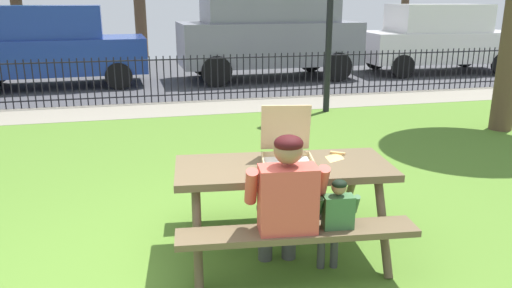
% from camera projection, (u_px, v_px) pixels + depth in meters
% --- Properties ---
extents(ground, '(28.00, 11.07, 0.02)m').
position_uv_depth(ground, '(163.00, 208.00, 5.21)').
color(ground, '#527B2A').
extents(cobblestone_walkway, '(28.00, 1.40, 0.01)m').
position_uv_depth(cobblestone_walkway, '(149.00, 110.00, 9.72)').
color(cobblestone_walkway, gray).
extents(street_asphalt, '(28.00, 7.58, 0.01)m').
position_uv_depth(street_asphalt, '(145.00, 76.00, 13.91)').
color(street_asphalt, '#424247').
extents(picnic_table_foreground, '(1.94, 1.66, 0.79)m').
position_uv_depth(picnic_table_foreground, '(283.00, 184.00, 4.19)').
color(picnic_table_foreground, brown).
rests_on(picnic_table_foreground, ground).
extents(pizza_box_open, '(0.51, 0.56, 0.47)m').
position_uv_depth(pizza_box_open, '(287.00, 149.00, 4.18)').
color(pizza_box_open, tan).
rests_on(pizza_box_open, picnic_table_foreground).
extents(pizza_slice_on_table, '(0.24, 0.26, 0.02)m').
position_uv_depth(pizza_slice_on_table, '(335.00, 156.00, 4.34)').
color(pizza_slice_on_table, '#F9D06C').
rests_on(pizza_slice_on_table, picnic_table_foreground).
extents(adult_at_table, '(0.63, 0.62, 1.19)m').
position_uv_depth(adult_at_table, '(285.00, 201.00, 3.69)').
color(adult_at_table, '#434343').
rests_on(adult_at_table, ground).
extents(child_at_table, '(0.34, 0.33, 0.84)m').
position_uv_depth(child_at_table, '(335.00, 218.00, 3.75)').
color(child_at_table, '#404040').
rests_on(child_at_table, ground).
extents(iron_fence_streetside, '(22.53, 0.03, 0.96)m').
position_uv_depth(iron_fence_streetside, '(147.00, 79.00, 10.23)').
color(iron_fence_streetside, black).
rests_on(iron_fence_streetside, ground).
extents(parked_car_center, '(4.48, 2.09, 1.94)m').
position_uv_depth(parked_car_center, '(51.00, 45.00, 11.99)').
color(parked_car_center, navy).
rests_on(parked_car_center, ground).
extents(parked_car_right, '(4.75, 2.18, 2.46)m').
position_uv_depth(parked_car_right, '(269.00, 29.00, 13.12)').
color(parked_car_right, slate).
rests_on(parked_car_right, ground).
extents(parked_car_far_right, '(4.49, 2.10, 1.94)m').
position_uv_depth(parked_car_far_right, '(438.00, 38.00, 14.32)').
color(parked_car_far_right, white).
rests_on(parked_car_far_right, ground).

